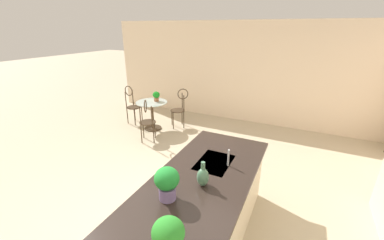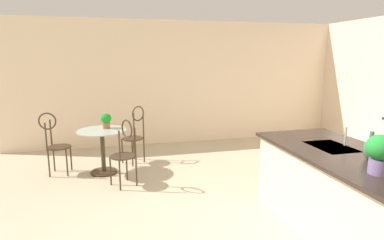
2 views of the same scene
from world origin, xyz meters
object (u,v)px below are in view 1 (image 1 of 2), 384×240
at_px(chair_by_island, 147,119).
at_px(potted_plant_counter_near, 167,182).
at_px(potted_plant_counter_far, 168,236).
at_px(vase_on_counter, 203,177).
at_px(bistro_table, 152,113).
at_px(potted_plant_on_table, 156,96).
at_px(chair_near_window, 132,103).
at_px(chair_toward_desk, 180,106).

height_order(chair_by_island, potted_plant_counter_near, potted_plant_counter_near).
relative_size(potted_plant_counter_near, potted_plant_counter_far, 1.02).
height_order(chair_by_island, vase_on_counter, vase_on_counter).
height_order(bistro_table, potted_plant_counter_far, potted_plant_counter_far).
height_order(potted_plant_on_table, potted_plant_counter_near, potted_plant_counter_near).
distance_m(bistro_table, potted_plant_counter_far, 4.68).
height_order(chair_near_window, chair_toward_desk, same).
xyz_separation_m(potted_plant_on_table, potted_plant_counter_near, (3.28, 2.34, 0.24)).
relative_size(chair_by_island, vase_on_counter, 3.62).
xyz_separation_m(bistro_table, potted_plant_counter_far, (3.71, 2.76, 0.67)).
xyz_separation_m(bistro_table, potted_plant_counter_near, (3.16, 2.41, 0.67)).
relative_size(chair_near_window, chair_by_island, 1.00).
bearing_deg(bistro_table, potted_plant_counter_near, 37.30).
distance_m(chair_toward_desk, potted_plant_counter_near, 4.10).
height_order(potted_plant_counter_far, vase_on_counter, potted_plant_counter_far).
bearing_deg(vase_on_counter, chair_near_window, -131.05).
distance_m(bistro_table, potted_plant_counter_near, 4.03).
height_order(chair_near_window, potted_plant_counter_far, potted_plant_counter_far).
bearing_deg(potted_plant_on_table, potted_plant_counter_near, 35.44).
bearing_deg(bistro_table, chair_by_island, 26.22).
relative_size(potted_plant_on_table, vase_on_counter, 0.87).
distance_m(chair_near_window, potted_plant_counter_near, 4.61).
bearing_deg(potted_plant_counter_far, chair_toward_desk, -152.24).
distance_m(chair_near_window, chair_toward_desk, 1.36).
height_order(chair_toward_desk, potted_plant_counter_far, potted_plant_counter_far).
relative_size(potted_plant_counter_near, vase_on_counter, 1.22).
xyz_separation_m(chair_by_island, chair_toward_desk, (-1.13, 0.23, 0.00)).
xyz_separation_m(chair_toward_desk, potted_plant_on_table, (0.33, -0.49, 0.31)).
bearing_deg(chair_by_island, chair_near_window, -126.94).
height_order(chair_toward_desk, potted_plant_counter_near, potted_plant_counter_near).
distance_m(bistro_table, chair_near_window, 0.78).
distance_m(potted_plant_counter_far, vase_on_counter, 0.91).
bearing_deg(potted_plant_on_table, chair_by_island, 17.99).
xyz_separation_m(chair_by_island, potted_plant_counter_near, (2.49, 2.08, 0.55)).
height_order(potted_plant_on_table, potted_plant_counter_far, potted_plant_counter_far).
bearing_deg(vase_on_counter, chair_toward_desk, -147.58).
bearing_deg(potted_plant_on_table, vase_on_counter, 41.19).
bearing_deg(potted_plant_counter_far, bistro_table, -143.39).
bearing_deg(chair_toward_desk, potted_plant_on_table, -55.75).
distance_m(chair_toward_desk, potted_plant_on_table, 0.67).
xyz_separation_m(chair_by_island, potted_plant_on_table, (-0.79, -0.26, 0.31)).
relative_size(bistro_table, chair_by_island, 0.77).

